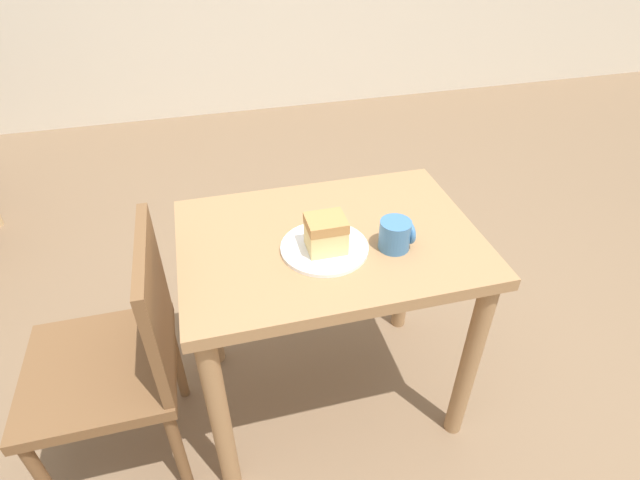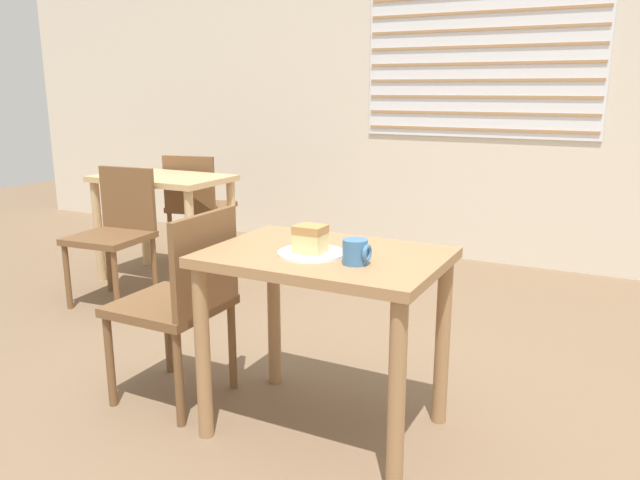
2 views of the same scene
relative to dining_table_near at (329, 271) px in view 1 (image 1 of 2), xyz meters
The scene contains 6 objects.
ground_plane 0.64m from the dining_table_near, 53.09° to the right, with size 14.00×14.00×0.00m, color #7A6047.
dining_table_near is the anchor object (origin of this frame).
chair_near_window 0.68m from the dining_table_near, behind, with size 0.44×0.44×0.87m.
plate 0.16m from the dining_table_near, 118.83° to the right, with size 0.26×0.26×0.01m.
cake_slice 0.21m from the dining_table_near, 113.86° to the right, with size 0.11×0.10×0.10m.
coffee_mug 0.27m from the dining_table_near, 29.76° to the right, with size 0.10×0.09×0.09m.
Camera 1 is at (-0.43, -1.02, 1.65)m, focal length 28.00 mm.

